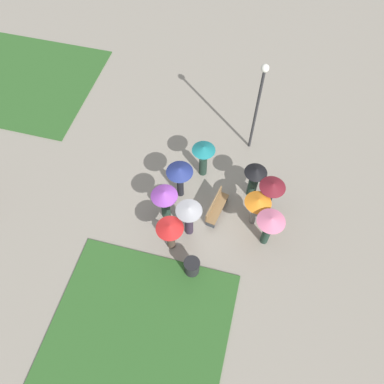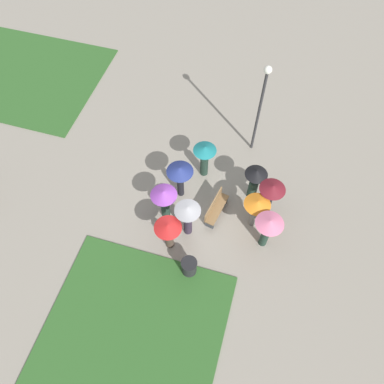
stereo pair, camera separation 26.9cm
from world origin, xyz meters
The scene contains 15 objects.
ground_plane centered at (0.00, 0.00, 0.00)m, with size 90.00×90.00×0.00m, color gray.
lawn_patch_near centered at (-5.91, 0.52, 0.03)m, with size 7.41×6.29×0.06m.
lawn_patch_far centered at (5.61, 11.05, 0.03)m, with size 6.74×8.27×0.06m.
park_bench centered at (0.31, -1.07, 0.46)m, with size 1.63×0.71×0.90m.
lamp_post centered at (4.23, -1.84, 3.01)m, with size 0.32×0.32×4.73m.
trash_bin centered at (-2.45, -0.75, 0.42)m, with size 0.62×0.62×0.84m.
crowd_person_pink centered at (-0.48, -3.26, 1.40)m, with size 1.08×1.08×1.92m.
crowd_person_navy centered at (0.84, 0.60, 1.49)m, with size 1.10×1.10×1.91m.
crowd_person_maroon centered at (1.08, -3.10, 1.40)m, with size 1.04×1.04×1.86m.
crowd_person_red centered at (-1.60, 0.31, 1.27)m, with size 1.05×1.05×1.74m.
crowd_person_black centered at (1.62, -2.36, 1.21)m, with size 0.93×0.93×1.86m.
crowd_person_grey centered at (-0.81, -0.22, 1.39)m, with size 1.02×1.02×1.96m.
crowd_person_teal centered at (2.17, -0.07, 1.28)m, with size 0.99×0.99×1.86m.
crowd_person_orange centered at (0.31, -2.68, 1.30)m, with size 1.05×1.05×1.75m.
crowd_person_purple centered at (-0.31, 0.91, 1.28)m, with size 1.06×1.06×1.79m.
Camera 2 is at (-7.24, -2.28, 13.98)m, focal length 35.00 mm.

